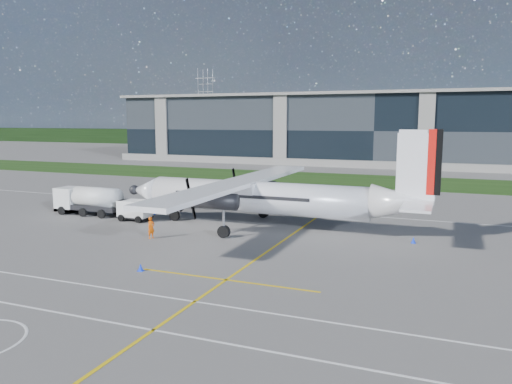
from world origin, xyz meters
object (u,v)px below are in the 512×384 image
Objects in this scene: turboprop_aircraft at (268,179)px; fuel_tanker_truck at (85,200)px; baggage_tug at (135,210)px; safety_cone_portwing at (141,267)px; ground_crew_person at (151,226)px; safety_cone_tail at (413,240)px; safety_cone_nose_stbd at (154,212)px; pylon_west at (206,107)px; safety_cone_stbdwing at (293,201)px.

turboprop_aircraft is 20.40m from fuel_tanker_truck.
safety_cone_portwing is (10.22, -13.75, -0.74)m from baggage_tug.
ground_crew_person is at bearing -45.32° from baggage_tug.
safety_cone_tail is 21.50m from safety_cone_portwing.
fuel_tanker_truck is at bearing 80.32° from ground_crew_person.
turboprop_aircraft is 3.88× the size of fuel_tanker_truck.
baggage_tug is at bearing -5.91° from fuel_tanker_truck.
safety_cone_nose_stbd is at bearing 90.85° from baggage_tug.
safety_cone_nose_stbd is at bearing 21.26° from fuel_tanker_truck.
pylon_west reaches higher than baggage_tug.
safety_cone_stbdwing is (-14.89, 15.07, 0.00)m from safety_cone_tail.
pylon_west is 0.99× the size of turboprop_aircraft.
fuel_tanker_truck reaches higher than ground_crew_person.
pylon_west is 155.22m from safety_cone_nose_stbd.
ground_crew_person is 10.85m from safety_cone_nose_stbd.
pylon_west is 60.00× the size of safety_cone_portwing.
safety_cone_nose_stbd is at bearing 50.32° from ground_crew_person.
turboprop_aircraft is at bearing -60.43° from pylon_west.
safety_cone_portwing is at bearing -58.96° from safety_cone_nose_stbd.
turboprop_aircraft is 60.56× the size of safety_cone_portwing.
safety_cone_stbdwing is (18.02, 15.04, -1.21)m from fuel_tanker_truck.
turboprop_aircraft is 13.93m from baggage_tug.
safety_cone_portwing is (-3.19, -15.09, -4.29)m from turboprop_aircraft.
ground_crew_person is 4.21× the size of safety_cone_portwing.
baggage_tug is 8.19m from ground_crew_person.
ground_crew_person reaches higher than safety_cone_tail.
fuel_tanker_truck is 2.35× the size of baggage_tug.
turboprop_aircraft is 15.18m from safety_cone_stbdwing.
safety_cone_nose_stbd is (-10.27, 17.06, 0.00)m from safety_cone_portwing.
fuel_tanker_truck reaches higher than safety_cone_tail.
baggage_tug is 6.63× the size of safety_cone_tail.
ground_crew_person is (-7.65, -7.16, -3.49)m from turboprop_aircraft.
safety_cone_tail is (20.40, 6.49, -0.80)m from ground_crew_person.
baggage_tug is at bearing -178.54° from safety_cone_tail.
safety_cone_nose_stbd is (66.74, -139.36, -14.75)m from pylon_west.
safety_cone_tail is at bearing -45.34° from safety_cone_stbdwing.
ground_crew_person is at bearing -63.96° from pylon_west.
turboprop_aircraft is (80.20, -141.34, -10.46)m from pylon_west.
baggage_tug is (6.75, -0.70, -0.47)m from fuel_tanker_truck.
pylon_west is 60.00× the size of safety_cone_tail.
ground_crew_person is 4.21× the size of safety_cone_tail.
safety_cone_tail is at bearing -2.98° from turboprop_aircraft.
pylon_west is at bearing 116.21° from safety_cone_portwing.
safety_cone_nose_stbd is (-5.81, 9.13, -0.80)m from ground_crew_person.
safety_cone_tail is 1.00× the size of safety_cone_stbdwing.
safety_cone_tail and safety_cone_portwing have the same top height.
safety_cone_stbdwing is (11.27, 15.74, -0.74)m from baggage_tug.
safety_cone_stbdwing is at bearing 39.84° from fuel_tanker_truck.
safety_cone_nose_stbd is at bearing 121.04° from safety_cone_portwing.
baggage_tug reaches higher than safety_cone_tail.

